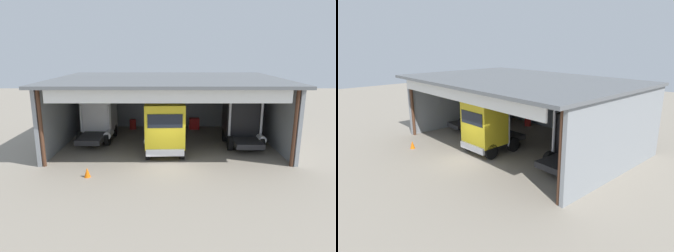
# 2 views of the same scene
# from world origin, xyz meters

# --- Properties ---
(ground_plane) EXTENTS (80.00, 80.00, 0.00)m
(ground_plane) POSITION_xyz_m (0.00, 0.00, 0.00)
(ground_plane) COLOR gray
(ground_plane) RESTS_ON ground
(workshop_shed) EXTENTS (16.34, 11.30, 5.02)m
(workshop_shed) POSITION_xyz_m (0.00, 6.03, 3.58)
(workshop_shed) COLOR gray
(workshop_shed) RESTS_ON ground
(truck_white_right_bay) EXTENTS (2.59, 5.15, 3.39)m
(truck_white_right_bay) POSITION_xyz_m (-5.50, 6.07, 1.77)
(truck_white_right_bay) COLOR white
(truck_white_right_bay) RESTS_ON ground
(truck_yellow_center_right_bay) EXTENTS (2.82, 4.47, 3.65)m
(truck_yellow_center_right_bay) POSITION_xyz_m (-0.25, 2.08, 1.90)
(truck_yellow_center_right_bay) COLOR yellow
(truck_yellow_center_right_bay) RESTS_ON ground
(truck_black_left_bay) EXTENTS (2.68, 4.55, 3.61)m
(truck_black_left_bay) POSITION_xyz_m (5.57, 4.67, 1.79)
(truck_black_left_bay) COLOR black
(truck_black_left_bay) RESTS_ON ground
(oil_drum) EXTENTS (0.58, 0.58, 0.87)m
(oil_drum) POSITION_xyz_m (-3.20, 9.27, 0.43)
(oil_drum) COLOR #B21E19
(oil_drum) RESTS_ON ground
(tool_cart) EXTENTS (0.90, 0.60, 1.00)m
(tool_cart) POSITION_xyz_m (2.38, 9.29, 0.50)
(tool_cart) COLOR red
(tool_cart) RESTS_ON ground
(traffic_cone) EXTENTS (0.36, 0.36, 0.56)m
(traffic_cone) POSITION_xyz_m (-4.55, -1.51, 0.28)
(traffic_cone) COLOR orange
(traffic_cone) RESTS_ON ground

